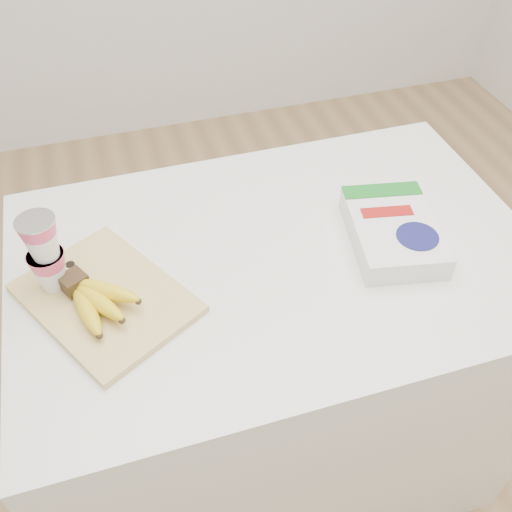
{
  "coord_description": "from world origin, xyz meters",
  "views": [
    {
      "loc": [
        -0.31,
        -0.84,
        1.75
      ],
      "look_at": [
        -0.06,
        -0.03,
        0.91
      ],
      "focal_mm": 40.0,
      "sensor_mm": 36.0,
      "label": 1
    }
  ],
  "objects_px": {
    "cereal_box": "(393,231)",
    "cutting_board": "(106,298)",
    "bananas": "(95,299)",
    "yogurt_stack": "(45,252)",
    "table": "(273,366)"
  },
  "relations": [
    {
      "from": "bananas",
      "to": "cereal_box",
      "type": "bearing_deg",
      "value": 1.52
    },
    {
      "from": "table",
      "to": "cutting_board",
      "type": "distance_m",
      "value": 0.58
    },
    {
      "from": "cutting_board",
      "to": "yogurt_stack",
      "type": "relative_size",
      "value": 1.95
    },
    {
      "from": "cutting_board",
      "to": "yogurt_stack",
      "type": "xyz_separation_m",
      "value": [
        -0.09,
        0.06,
        0.1
      ]
    },
    {
      "from": "bananas",
      "to": "cereal_box",
      "type": "distance_m",
      "value": 0.65
    },
    {
      "from": "table",
      "to": "yogurt_stack",
      "type": "bearing_deg",
      "value": 176.85
    },
    {
      "from": "table",
      "to": "yogurt_stack",
      "type": "distance_m",
      "value": 0.72
    },
    {
      "from": "cutting_board",
      "to": "bananas",
      "type": "distance_m",
      "value": 0.04
    },
    {
      "from": "bananas",
      "to": "yogurt_stack",
      "type": "xyz_separation_m",
      "value": [
        -0.07,
        0.08,
        0.07
      ]
    },
    {
      "from": "table",
      "to": "cereal_box",
      "type": "height_order",
      "value": "cereal_box"
    },
    {
      "from": "table",
      "to": "cereal_box",
      "type": "xyz_separation_m",
      "value": [
        0.26,
        -0.04,
        0.46
      ]
    },
    {
      "from": "cutting_board",
      "to": "cereal_box",
      "type": "distance_m",
      "value": 0.63
    },
    {
      "from": "cereal_box",
      "to": "cutting_board",
      "type": "bearing_deg",
      "value": -169.81
    },
    {
      "from": "cutting_board",
      "to": "cereal_box",
      "type": "bearing_deg",
      "value": -29.82
    },
    {
      "from": "table",
      "to": "yogurt_stack",
      "type": "xyz_separation_m",
      "value": [
        -0.47,
        0.03,
        0.55
      ]
    }
  ]
}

